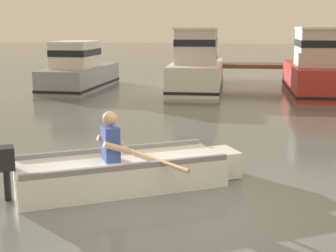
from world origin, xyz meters
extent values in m
plane|color=slate|center=(0.00, 0.00, 0.00)|extent=(120.00, 120.00, 0.00)
cylinder|color=#4D3924|center=(0.12, 14.81, 0.59)|extent=(0.24, 0.24, 1.17)
cube|color=white|center=(-0.97, 1.09, 0.22)|extent=(3.26, 2.39, 0.44)
cube|color=white|center=(0.57, 1.88, 0.22)|extent=(0.63, 0.72, 0.42)
cube|color=gray|center=(-1.20, 1.55, 0.47)|extent=(2.74, 1.45, 0.08)
cube|color=gray|center=(-0.74, 0.64, 0.47)|extent=(2.74, 1.45, 0.08)
cube|color=white|center=(-1.06, 1.05, 0.40)|extent=(0.71, 1.03, 0.06)
cylinder|color=black|center=(-2.44, 0.34, 0.27)|extent=(0.13, 0.13, 0.54)
cube|color=black|center=(-2.44, 0.34, 0.62)|extent=(0.34, 0.36, 0.32)
cube|color=#334C99|center=(-1.10, 1.02, 0.70)|extent=(0.35, 0.40, 0.52)
sphere|color=tan|center=(-1.10, 1.02, 1.08)|extent=(0.22, 0.22, 0.22)
cylinder|color=tan|center=(-1.16, 1.24, 0.68)|extent=(0.42, 0.27, 0.23)
cylinder|color=tan|center=(-0.96, 0.85, 0.68)|extent=(0.42, 0.27, 0.23)
cylinder|color=tan|center=(-0.59, 1.12, 0.50)|extent=(1.46, 1.45, 0.06)
cube|color=gray|center=(-5.04, 12.41, 0.43)|extent=(2.03, 4.80, 0.85)
cube|color=black|center=(-5.04, 12.41, 0.15)|extent=(2.07, 4.85, 0.10)
cube|color=silver|center=(-5.07, 11.99, 1.31)|extent=(1.47, 2.06, 0.91)
cube|color=black|center=(-5.07, 11.99, 1.42)|extent=(1.51, 2.09, 0.24)
cube|color=white|center=(-5.07, 11.99, 1.80)|extent=(1.55, 2.16, 0.08)
cube|color=white|center=(-0.50, 12.71, 0.52)|extent=(1.93, 5.28, 1.04)
cube|color=black|center=(-0.50, 12.71, 0.18)|extent=(1.97, 5.32, 0.10)
cube|color=beige|center=(-0.50, 12.24, 1.66)|extent=(1.47, 2.23, 1.24)
cube|color=black|center=(-0.50, 12.24, 1.81)|extent=(1.51, 2.26, 0.24)
cube|color=white|center=(-0.50, 12.24, 2.32)|extent=(1.55, 2.34, 0.08)
cube|color=#B72D28|center=(3.76, 11.91, 0.52)|extent=(1.92, 4.92, 1.05)
cube|color=black|center=(3.76, 11.91, 0.18)|extent=(1.96, 4.96, 0.10)
cube|color=beige|center=(3.75, 11.47, 1.67)|extent=(1.45, 2.08, 1.24)
cube|color=black|center=(3.75, 11.47, 1.82)|extent=(1.48, 2.11, 0.24)
cube|color=white|center=(3.75, 11.47, 2.33)|extent=(1.53, 2.19, 0.08)
camera|label=1|loc=(0.58, -5.79, 2.44)|focal=51.37mm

